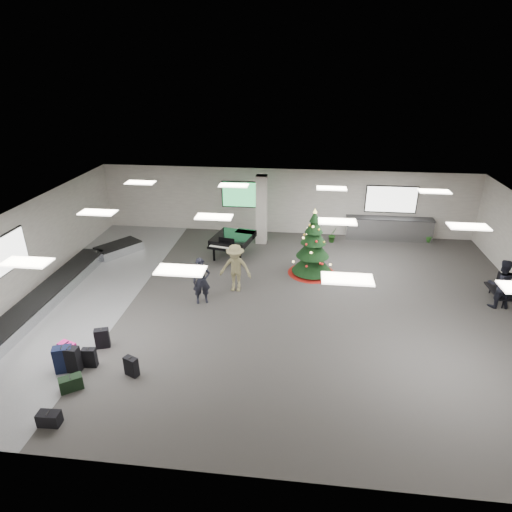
# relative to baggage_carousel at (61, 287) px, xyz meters

# --- Properties ---
(ground) EXTENTS (18.00, 18.00, 0.00)m
(ground) POSITION_rel_baggage_carousel_xyz_m (7.84, 0.08, -0.21)
(ground) COLOR #383533
(ground) RESTS_ON ground
(room_envelope) EXTENTS (18.02, 14.02, 3.21)m
(room_envelope) POSITION_rel_baggage_carousel_xyz_m (7.46, 0.75, 2.12)
(room_envelope) COLOR #AEA79F
(room_envelope) RESTS_ON ground
(baggage_carousel) EXTENTS (2.28, 9.71, 0.43)m
(baggage_carousel) POSITION_rel_baggage_carousel_xyz_m (0.00, 0.00, 0.00)
(baggage_carousel) COLOR silver
(baggage_carousel) RESTS_ON ground
(service_counter) EXTENTS (4.05, 0.65, 1.08)m
(service_counter) POSITION_rel_baggage_carousel_xyz_m (12.84, 6.73, 0.33)
(service_counter) COLOR silver
(service_counter) RESTS_ON ground
(suitcase_0) EXTENTS (0.49, 0.28, 0.78)m
(suitcase_0) POSITION_rel_baggage_carousel_xyz_m (2.64, -4.18, 0.17)
(suitcase_0) COLOR black
(suitcase_0) RESTS_ON ground
(suitcase_1) EXTENTS (0.39, 0.23, 0.60)m
(suitcase_1) POSITION_rel_baggage_carousel_xyz_m (3.04, -3.93, 0.08)
(suitcase_1) COLOR black
(suitcase_1) RESTS_ON ground
(pink_suitcase) EXTENTS (0.53, 0.41, 0.75)m
(pink_suitcase) POSITION_rel_baggage_carousel_xyz_m (2.45, -3.95, 0.15)
(pink_suitcase) COLOR #EA1E85
(pink_suitcase) RESTS_ON ground
(suitcase_3) EXTENTS (0.46, 0.35, 0.63)m
(suitcase_3) POSITION_rel_baggage_carousel_xyz_m (3.00, -3.04, 0.09)
(suitcase_3) COLOR black
(suitcase_3) RESTS_ON ground
(navy_suitcase) EXTENTS (0.57, 0.45, 0.79)m
(navy_suitcase) POSITION_rel_baggage_carousel_xyz_m (2.45, -4.19, 0.17)
(navy_suitcase) COLOR black
(navy_suitcase) RESTS_ON ground
(green_duffel) EXTENTS (0.63, 0.56, 0.40)m
(green_duffel) POSITION_rel_baggage_carousel_xyz_m (2.98, -4.87, -0.02)
(green_duffel) COLOR black
(green_duffel) RESTS_ON ground
(suitcase_7) EXTENTS (0.43, 0.34, 0.58)m
(suitcase_7) POSITION_rel_baggage_carousel_xyz_m (4.33, -4.15, 0.07)
(suitcase_7) COLOR black
(suitcase_7) RESTS_ON ground
(black_duffel) EXTENTS (0.53, 0.31, 0.36)m
(black_duffel) POSITION_rel_baggage_carousel_xyz_m (3.08, -6.06, -0.04)
(black_duffel) COLOR black
(black_duffel) RESTS_ON ground
(christmas_tree) EXTENTS (1.91, 1.91, 2.73)m
(christmas_tree) POSITION_rel_baggage_carousel_xyz_m (9.19, 2.66, 0.72)
(christmas_tree) COLOR maroon
(christmas_tree) RESTS_ON ground
(grand_piano) EXTENTS (1.87, 2.23, 1.13)m
(grand_piano) POSITION_rel_baggage_carousel_xyz_m (5.75, 3.87, 0.59)
(grand_piano) COLOR black
(grand_piano) RESTS_ON ground
(bench) EXTENTS (0.48, 1.35, 0.85)m
(bench) POSITION_rel_baggage_carousel_xyz_m (15.82, 1.19, 0.26)
(bench) COLOR black
(bench) RESTS_ON ground
(traveler_a) EXTENTS (0.72, 0.60, 1.69)m
(traveler_a) POSITION_rel_baggage_carousel_xyz_m (5.35, -0.12, 0.63)
(traveler_a) COLOR black
(traveler_a) RESTS_ON ground
(traveler_b) EXTENTS (1.23, 0.78, 1.83)m
(traveler_b) POSITION_rel_baggage_carousel_xyz_m (6.38, 0.89, 0.70)
(traveler_b) COLOR #898055
(traveler_b) RESTS_ON ground
(traveler_bench) EXTENTS (0.91, 0.73, 1.76)m
(traveler_bench) POSITION_rel_baggage_carousel_xyz_m (15.54, 0.77, 0.67)
(traveler_bench) COLOR black
(traveler_bench) RESTS_ON ground
(potted_plant_left) EXTENTS (0.51, 0.50, 0.72)m
(potted_plant_left) POSITION_rel_baggage_carousel_xyz_m (10.18, 6.10, 0.14)
(potted_plant_left) COLOR #123912
(potted_plant_left) RESTS_ON ground
(potted_plant_right) EXTENTS (0.58, 0.58, 0.78)m
(potted_plant_right) POSITION_rel_baggage_carousel_xyz_m (14.67, 6.58, 0.18)
(potted_plant_right) COLOR #123912
(potted_plant_right) RESTS_ON ground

